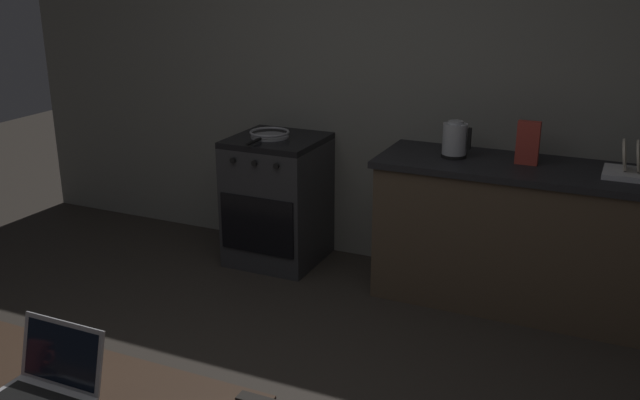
% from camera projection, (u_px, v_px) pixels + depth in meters
% --- Properties ---
extents(back_wall, '(6.40, 0.10, 2.73)m').
position_uv_depth(back_wall, '(425.00, 67.00, 4.60)').
color(back_wall, slate).
rests_on(back_wall, ground_plane).
extents(kitchen_counter, '(2.16, 0.64, 0.89)m').
position_uv_depth(kitchen_counter, '(556.00, 241.00, 4.22)').
color(kitchen_counter, '#4C3D2D').
rests_on(kitchen_counter, ground_plane).
extents(stove_oven, '(0.60, 0.62, 0.89)m').
position_uv_depth(stove_oven, '(278.00, 200.00, 4.95)').
color(stove_oven, '#2D2D30').
rests_on(stove_oven, ground_plane).
extents(laptop, '(0.32, 0.28, 0.22)m').
position_uv_depth(laptop, '(43.00, 389.00, 2.20)').
color(laptop, '#99999E').
rests_on(laptop, dining_table).
extents(electric_kettle, '(0.18, 0.15, 0.22)m').
position_uv_depth(electric_kettle, '(455.00, 140.00, 4.30)').
color(electric_kettle, black).
rests_on(electric_kettle, kitchen_counter).
extents(frying_pan, '(0.27, 0.44, 0.05)m').
position_uv_depth(frying_pan, '(269.00, 134.00, 4.80)').
color(frying_pan, gray).
rests_on(frying_pan, stove_oven).
extents(cereal_box, '(0.13, 0.05, 0.26)m').
position_uv_depth(cereal_box, '(528.00, 143.00, 4.14)').
color(cereal_box, '#B2382D').
rests_on(cereal_box, kitchen_counter).
extents(dish_rack, '(0.34, 0.26, 0.21)m').
position_uv_depth(dish_rack, '(636.00, 169.00, 3.92)').
color(dish_rack, silver).
rests_on(dish_rack, kitchen_counter).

